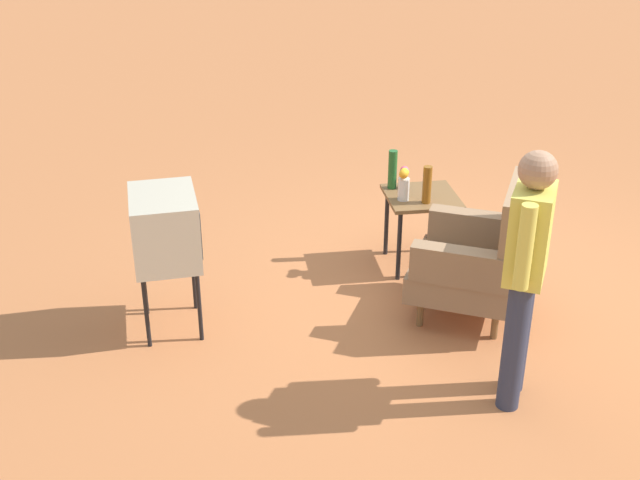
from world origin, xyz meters
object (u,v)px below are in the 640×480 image
at_px(armchair, 482,255).
at_px(side_table, 421,206).
at_px(soda_can_blue, 403,181).
at_px(person_standing, 526,265).
at_px(tv_on_stand, 165,228).
at_px(bottle_tall_amber, 427,185).
at_px(flower_vase, 404,182).
at_px(bottle_wine_green, 393,170).

height_order(armchair, side_table, armchair).
bearing_deg(soda_can_blue, person_standing, 6.77).
xyz_separation_m(person_standing, soda_can_blue, (-1.98, -0.24, -0.26)).
bearing_deg(tv_on_stand, bottle_tall_amber, 104.78).
height_order(soda_can_blue, flower_vase, flower_vase).
xyz_separation_m(side_table, tv_on_stand, (0.67, -1.99, 0.25)).
distance_m(tv_on_stand, person_standing, 2.40).
relative_size(tv_on_stand, bottle_wine_green, 3.22).
bearing_deg(soda_can_blue, bottle_wine_green, -99.93).
xyz_separation_m(armchair, side_table, (-0.85, -0.22, 0.03)).
bearing_deg(bottle_tall_amber, soda_can_blue, -161.17).
bearing_deg(side_table, soda_can_blue, -145.53).
distance_m(person_standing, flower_vase, 1.78).
bearing_deg(flower_vase, bottle_wine_green, -172.43).
bearing_deg(side_table, bottle_tall_amber, -2.34).
bearing_deg(armchair, tv_on_stand, -94.55).
relative_size(armchair, flower_vase, 4.00).
height_order(tv_on_stand, soda_can_blue, tv_on_stand).
relative_size(person_standing, soda_can_blue, 13.44).
distance_m(side_table, soda_can_blue, 0.25).
height_order(bottle_wine_green, soda_can_blue, bottle_wine_green).
bearing_deg(flower_vase, tv_on_stand, -71.61).
distance_m(person_standing, bottle_wine_green, 2.03).
height_order(armchair, flower_vase, armchair).
height_order(armchair, bottle_wine_green, armchair).
relative_size(person_standing, bottle_tall_amber, 5.47).
xyz_separation_m(armchair, tv_on_stand, (-0.18, -2.21, 0.28)).
bearing_deg(flower_vase, side_table, 111.81).
xyz_separation_m(side_table, person_standing, (1.81, 0.12, 0.41)).
relative_size(tv_on_stand, bottle_tall_amber, 3.43).
xyz_separation_m(armchair, bottle_tall_amber, (-0.70, -0.23, 0.27)).
bearing_deg(tv_on_stand, armchair, 85.45).
height_order(tv_on_stand, bottle_wine_green, tv_on_stand).
distance_m(person_standing, soda_can_blue, 2.01).
height_order(person_standing, bottle_wine_green, person_standing).
bearing_deg(side_table, bottle_wine_green, -131.69).
bearing_deg(side_table, tv_on_stand, -71.31).
height_order(armchair, soda_can_blue, armchair).
bearing_deg(armchair, flower_vase, -153.32).
height_order(side_table, bottle_wine_green, bottle_wine_green).
xyz_separation_m(tv_on_stand, soda_can_blue, (-0.84, 1.87, -0.10)).
bearing_deg(side_table, flower_vase, -68.19).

